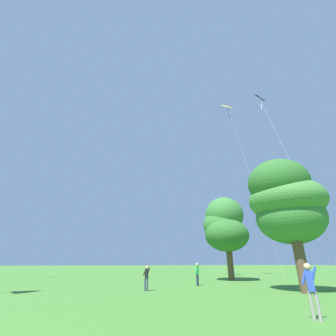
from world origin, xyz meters
name	(u,v)px	position (x,y,z in m)	size (l,w,h in m)	color
kite_yellow_diamond	(229,112)	(21.48, 25.54, 24.10)	(1.87, 6.95, 26.00)	yellow
kite_pink_low	(219,209)	(20.69, 29.73, 9.30)	(4.10, 6.84, 10.80)	pink
kite_red_high	(212,224)	(21.40, 33.68, 7.73)	(2.35, 9.92, 8.84)	red
kite_black_large	(262,103)	(20.85, 17.38, 19.84)	(4.72, 9.25, 21.68)	black
person_child_small	(311,285)	(9.88, 4.67, 1.02)	(0.45, 0.43, 1.69)	gray
person_in_red_shirt	(147,276)	(6.51, 14.70, 0.91)	(0.45, 0.33, 1.52)	#2D3351
person_foreground_watcher	(197,272)	(11.24, 17.22, 1.02)	(0.48, 0.40, 1.69)	#2D3351
tree_left_oak	(224,225)	(16.87, 22.00, 5.66)	(4.83, 5.39, 8.89)	brown
tree_right_cluster	(286,202)	(15.53, 11.01, 5.67)	(5.28, 5.12, 8.63)	brown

